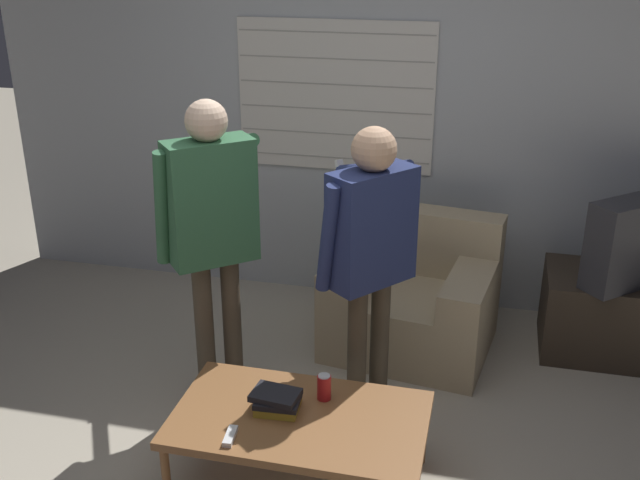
# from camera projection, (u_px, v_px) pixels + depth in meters

# --- Properties ---
(ground_plane) EXTENTS (16.00, 16.00, 0.00)m
(ground_plane) POSITION_uv_depth(u_px,v_px,m) (286.00, 474.00, 3.60)
(ground_plane) COLOR #B2A893
(wall_back) EXTENTS (5.20, 0.08, 2.55)m
(wall_back) POSITION_uv_depth(u_px,v_px,m) (365.00, 117.00, 4.93)
(wall_back) COLOR #ADB2B7
(wall_back) RESTS_ON ground_plane
(armchair_beige) EXTENTS (1.06, 0.93, 0.81)m
(armchair_beige) POSITION_uv_depth(u_px,v_px,m) (413.00, 298.00, 4.62)
(armchair_beige) COLOR tan
(armchair_beige) RESTS_ON ground_plane
(coffee_table) EXTENTS (1.15, 0.67, 0.39)m
(coffee_table) POSITION_uv_depth(u_px,v_px,m) (300.00, 422.00, 3.40)
(coffee_table) COLOR brown
(coffee_table) RESTS_ON ground_plane
(tv_stand) EXTENTS (1.08, 0.55, 0.51)m
(tv_stand) POSITION_uv_depth(u_px,v_px,m) (635.00, 317.00, 4.53)
(tv_stand) COLOR #33281E
(tv_stand) RESTS_ON ground_plane
(person_left_standing) EXTENTS (0.52, 0.85, 1.68)m
(person_left_standing) POSITION_uv_depth(u_px,v_px,m) (211.00, 219.00, 3.78)
(person_left_standing) COLOR #4C4233
(person_left_standing) RESTS_ON ground_plane
(person_right_standing) EXTENTS (0.52, 0.79, 1.58)m
(person_right_standing) POSITION_uv_depth(u_px,v_px,m) (370.00, 240.00, 3.69)
(person_right_standing) COLOR #4C4233
(person_right_standing) RESTS_ON ground_plane
(book_stack) EXTENTS (0.23, 0.19, 0.10)m
(book_stack) POSITION_uv_depth(u_px,v_px,m) (277.00, 401.00, 3.41)
(book_stack) COLOR gold
(book_stack) RESTS_ON coffee_table
(soda_can) EXTENTS (0.07, 0.07, 0.13)m
(soda_can) POSITION_uv_depth(u_px,v_px,m) (324.00, 387.00, 3.49)
(soda_can) COLOR red
(soda_can) RESTS_ON coffee_table
(spare_remote) EXTENTS (0.05, 0.13, 0.02)m
(spare_remote) POSITION_uv_depth(u_px,v_px,m) (230.00, 436.00, 3.23)
(spare_remote) COLOR white
(spare_remote) RESTS_ON coffee_table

